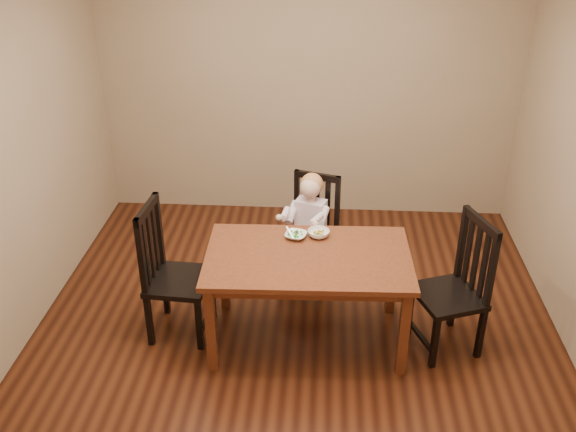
# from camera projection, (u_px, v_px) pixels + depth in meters

# --- Properties ---
(room) EXTENTS (4.01, 4.01, 2.71)m
(room) POSITION_uv_depth(u_px,v_px,m) (297.00, 167.00, 4.31)
(room) COLOR #47200F
(room) RESTS_ON ground
(dining_table) EXTENTS (1.47, 0.91, 0.72)m
(dining_table) POSITION_uv_depth(u_px,v_px,m) (308.00, 265.00, 4.55)
(dining_table) COLOR #4A2011
(dining_table) RESTS_ON room
(chair_child) EXTENTS (0.51, 0.50, 0.95)m
(chair_child) POSITION_uv_depth(u_px,v_px,m) (311.00, 233.00, 5.32)
(chair_child) COLOR black
(chair_child) RESTS_ON room
(chair_left) EXTENTS (0.47, 0.49, 1.06)m
(chair_left) POSITION_uv_depth(u_px,v_px,m) (171.00, 273.00, 4.69)
(chair_left) COLOR black
(chair_left) RESTS_ON room
(chair_right) EXTENTS (0.56, 0.57, 1.04)m
(chair_right) POSITION_uv_depth(u_px,v_px,m) (455.00, 288.00, 4.55)
(chair_right) COLOR black
(chair_right) RESTS_ON room
(toddler) EXTENTS (0.42, 0.47, 0.54)m
(toddler) POSITION_uv_depth(u_px,v_px,m) (310.00, 221.00, 5.21)
(toddler) COLOR white
(toddler) RESTS_ON chair_child
(bowl_peas) EXTENTS (0.19, 0.19, 0.04)m
(bowl_peas) POSITION_uv_depth(u_px,v_px,m) (296.00, 235.00, 4.71)
(bowl_peas) COLOR white
(bowl_peas) RESTS_ON dining_table
(bowl_veg) EXTENTS (0.19, 0.19, 0.05)m
(bowl_veg) POSITION_uv_depth(u_px,v_px,m) (319.00, 233.00, 4.73)
(bowl_veg) COLOR white
(bowl_veg) RESTS_ON dining_table
(fork) EXTENTS (0.07, 0.10, 0.04)m
(fork) POSITION_uv_depth(u_px,v_px,m) (290.00, 234.00, 4.69)
(fork) COLOR silver
(fork) RESTS_ON bowl_peas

